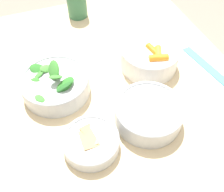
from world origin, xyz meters
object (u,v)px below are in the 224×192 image
(bowl_carrots, at_px, (149,57))
(ruler, at_px, (216,74))
(bowl_greens, at_px, (55,84))
(bowl_cookies, at_px, (91,142))
(cup, at_px, (77,3))
(bowl_beans_hotdog, at_px, (149,114))

(bowl_carrots, relative_size, ruler, 0.63)
(bowl_greens, distance_m, bowl_cookies, 0.21)
(cup, bearing_deg, ruler, 34.42)
(bowl_greens, bearing_deg, bowl_beans_hotdog, 48.39)
(bowl_cookies, distance_m, ruler, 0.44)
(bowl_greens, height_order, ruler, bowl_greens)
(bowl_greens, bearing_deg, bowl_cookies, 11.33)
(bowl_greens, distance_m, ruler, 0.48)
(bowl_carrots, distance_m, ruler, 0.21)
(bowl_cookies, height_order, cup, cup)
(cup, bearing_deg, bowl_beans_hotdog, 4.49)
(bowl_greens, xyz_separation_m, cup, (-0.35, 0.16, 0.02))
(bowl_beans_hotdog, relative_size, bowl_cookies, 1.27)
(bowl_beans_hotdog, height_order, bowl_cookies, bowl_beans_hotdog)
(bowl_cookies, bearing_deg, bowl_beans_hotdog, 97.56)
(bowl_greens, height_order, bowl_beans_hotdog, bowl_greens)
(bowl_greens, distance_m, cup, 0.38)
(bowl_beans_hotdog, distance_m, bowl_cookies, 0.16)
(bowl_beans_hotdog, distance_m, cup, 0.53)
(ruler, height_order, cup, cup)
(bowl_cookies, relative_size, ruler, 0.49)
(bowl_carrots, xyz_separation_m, bowl_cookies, (0.20, -0.25, -0.02))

